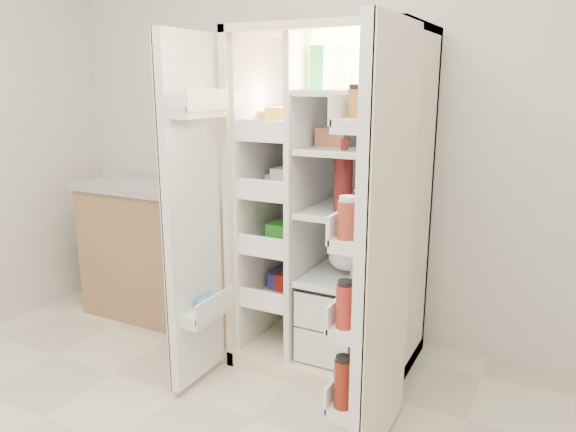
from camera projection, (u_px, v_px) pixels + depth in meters
The scene contains 5 objects.
wall_back at pixel (348, 114), 3.18m from camera, with size 4.00×0.02×2.70m, color silver.
refrigerator at pixel (337, 229), 2.99m from camera, with size 0.92×0.70×1.80m.
freezer_door at pixel (193, 216), 2.66m from camera, with size 0.15×0.40×1.72m.
fridge_door at pixel (380, 254), 2.15m from camera, with size 0.17×0.58×1.72m.
kitchen_counter at pixel (179, 250), 3.61m from camera, with size 1.23×0.66×0.89m.
Camera 1 is at (1.17, -1.03, 1.53)m, focal length 34.00 mm.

